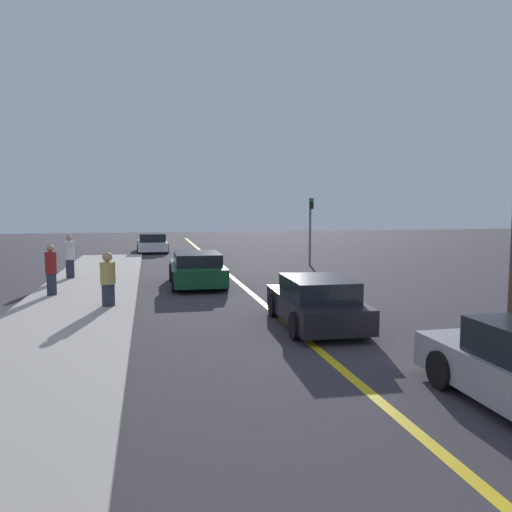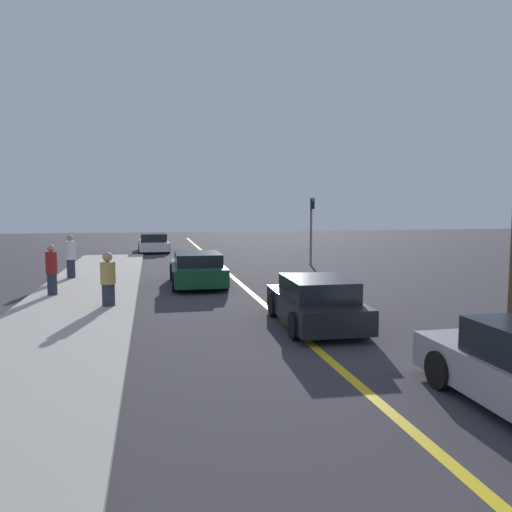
% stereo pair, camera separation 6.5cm
% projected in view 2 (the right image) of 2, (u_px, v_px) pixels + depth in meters
% --- Properties ---
extents(road_center_line, '(0.20, 60.00, 0.01)m').
position_uv_depth(road_center_line, '(243.00, 286.00, 19.03)').
color(road_center_line, gold).
rests_on(road_center_line, ground_plane).
extents(sidewalk_left, '(3.48, 30.81, 0.11)m').
position_uv_depth(sidewalk_left, '(78.00, 303.00, 15.34)').
color(sidewalk_left, '#ADA89E').
rests_on(sidewalk_left, ground_plane).
extents(car_ahead_center, '(1.97, 4.01, 1.25)m').
position_uv_depth(car_ahead_center, '(316.00, 303.00, 12.58)').
color(car_ahead_center, black).
rests_on(car_ahead_center, ground_plane).
extents(car_far_distant, '(2.05, 4.36, 1.28)m').
position_uv_depth(car_far_distant, '(197.00, 269.00, 19.11)').
color(car_far_distant, '#144728').
rests_on(car_far_distant, ground_plane).
extents(car_parked_left_lot, '(2.06, 4.59, 1.25)m').
position_uv_depth(car_parked_left_lot, '(154.00, 243.00, 33.49)').
color(car_parked_left_lot, silver).
rests_on(car_parked_left_lot, ground_plane).
extents(pedestrian_mid_group, '(0.44, 0.44, 1.58)m').
position_uv_depth(pedestrian_mid_group, '(108.00, 280.00, 14.60)').
color(pedestrian_mid_group, '#282D3D').
rests_on(pedestrian_mid_group, sidewalk_left).
extents(pedestrian_far_standing, '(0.36, 0.36, 1.67)m').
position_uv_depth(pedestrian_far_standing, '(52.00, 270.00, 16.41)').
color(pedestrian_far_standing, '#282D3D').
rests_on(pedestrian_far_standing, sidewalk_left).
extents(pedestrian_by_sign, '(0.39, 0.39, 1.76)m').
position_uv_depth(pedestrian_by_sign, '(71.00, 257.00, 20.35)').
color(pedestrian_by_sign, '#282D3D').
rests_on(pedestrian_by_sign, sidewalk_left).
extents(traffic_light, '(0.18, 0.40, 3.45)m').
position_uv_depth(traffic_light, '(311.00, 224.00, 25.56)').
color(traffic_light, slate).
rests_on(traffic_light, ground_plane).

